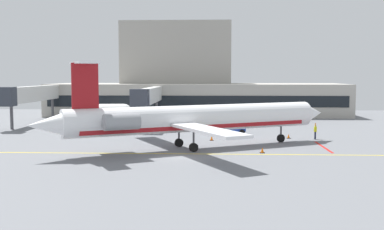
# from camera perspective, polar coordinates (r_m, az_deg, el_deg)

# --- Properties ---
(ground) EXTENTS (120.00, 120.00, 0.11)m
(ground) POSITION_cam_1_polar(r_m,az_deg,el_deg) (43.26, -1.22, -5.34)
(ground) COLOR slate
(terminal_building) EXTENTS (56.18, 17.43, 18.12)m
(terminal_building) POSITION_cam_1_polar(r_m,az_deg,el_deg) (91.84, -0.23, 3.99)
(terminal_building) COLOR #ADA89E
(terminal_building) RESTS_ON ground
(jet_bridge_west) EXTENTS (2.40, 21.47, 5.80)m
(jet_bridge_west) POSITION_cam_1_polar(r_m,az_deg,el_deg) (71.75, -5.33, 2.32)
(jet_bridge_west) COLOR silver
(jet_bridge_west) RESTS_ON ground
(jet_bridge_east) EXTENTS (2.40, 21.01, 6.04)m
(jet_bridge_east) POSITION_cam_1_polar(r_m,az_deg,el_deg) (76.78, -19.23, 2.41)
(jet_bridge_east) COLOR silver
(jet_bridge_east) RESTS_ON ground
(regional_jet) EXTENTS (30.61, 22.77, 8.90)m
(regional_jet) POSITION_cam_1_polar(r_m,az_deg,el_deg) (48.02, 0.13, -0.46)
(regional_jet) COLOR white
(regional_jet) RESTS_ON ground
(baggage_tug) EXTENTS (2.72, 4.07, 2.03)m
(baggage_tug) POSITION_cam_1_polar(r_m,az_deg,el_deg) (65.78, -3.32, -0.96)
(baggage_tug) COLOR #1E4CB2
(baggage_tug) RESTS_ON ground
(pushback_tractor) EXTENTS (3.04, 2.21, 2.00)m
(pushback_tractor) POSITION_cam_1_polar(r_m,az_deg,el_deg) (60.71, 5.53, -1.49)
(pushback_tractor) COLOR #19389E
(pushback_tractor) RESTS_ON ground
(fuel_tank) EXTENTS (6.51, 3.12, 2.92)m
(fuel_tank) POSITION_cam_1_polar(r_m,az_deg,el_deg) (78.07, -9.78, 0.40)
(fuel_tank) COLOR white
(fuel_tank) RESTS_ON ground
(marshaller) EXTENTS (0.35, 0.81, 1.96)m
(marshaller) POSITION_cam_1_polar(r_m,az_deg,el_deg) (57.35, 14.92, -1.92)
(marshaller) COLOR #191E33
(marshaller) RESTS_ON ground
(safety_cone_alpha) EXTENTS (0.47, 0.47, 0.55)m
(safety_cone_alpha) POSITION_cam_1_polar(r_m,az_deg,el_deg) (57.53, 11.79, -2.59)
(safety_cone_alpha) COLOR orange
(safety_cone_alpha) RESTS_ON ground
(safety_cone_bravo) EXTENTS (0.47, 0.47, 0.55)m
(safety_cone_bravo) POSITION_cam_1_polar(r_m,az_deg,el_deg) (54.57, 2.43, -2.89)
(safety_cone_bravo) COLOR orange
(safety_cone_bravo) RESTS_ON ground
(safety_cone_charlie) EXTENTS (0.47, 0.47, 0.55)m
(safety_cone_charlie) POSITION_cam_1_polar(r_m,az_deg,el_deg) (46.37, 8.64, -4.33)
(safety_cone_charlie) COLOR orange
(safety_cone_charlie) RESTS_ON ground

